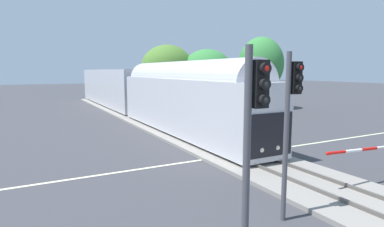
# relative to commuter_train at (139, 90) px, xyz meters

# --- Properties ---
(ground_plane) EXTENTS (220.00, 220.00, 0.00)m
(ground_plane) POSITION_rel_commuter_train_xyz_m (-0.00, -16.96, -2.79)
(ground_plane) COLOR #3D3D42
(road_centre_stripe) EXTENTS (44.00, 0.20, 0.01)m
(road_centre_stripe) POSITION_rel_commuter_train_xyz_m (-0.00, -16.96, -2.79)
(road_centre_stripe) COLOR beige
(road_centre_stripe) RESTS_ON ground
(railway_track) EXTENTS (4.40, 80.00, 0.32)m
(railway_track) POSITION_rel_commuter_train_xyz_m (-0.00, -16.96, -2.69)
(railway_track) COLOR gray
(railway_track) RESTS_ON ground
(commuter_train) EXTENTS (3.04, 42.94, 5.16)m
(commuter_train) POSITION_rel_commuter_train_xyz_m (0.00, 0.00, 0.00)
(commuter_train) COLOR silver
(commuter_train) RESTS_ON railway_track
(traffic_signal_near_left) EXTENTS (0.53, 0.38, 5.32)m
(traffic_signal_near_left) POSITION_rel_commuter_train_xyz_m (-6.27, -26.36, 0.78)
(traffic_signal_near_left) COLOR #4C4C51
(traffic_signal_near_left) RESTS_ON ground
(traffic_signal_far_side) EXTENTS (0.53, 0.38, 5.57)m
(traffic_signal_far_side) POSITION_rel_commuter_train_xyz_m (5.91, -7.73, 0.94)
(traffic_signal_far_side) COLOR #4C4C51
(traffic_signal_far_side) RESTS_ON ground
(traffic_signal_median) EXTENTS (0.53, 0.38, 5.37)m
(traffic_signal_median) POSITION_rel_commuter_train_xyz_m (-3.16, -24.31, 0.81)
(traffic_signal_median) COLOR #4C4C51
(traffic_signal_median) RESTS_ON ground
(elm_centre_background) EXTENTS (6.53, 6.53, 8.00)m
(elm_centre_background) POSITION_rel_commuter_train_xyz_m (5.81, 5.99, 2.35)
(elm_centre_background) COLOR #4C3828
(elm_centre_background) RESTS_ON ground
(oak_far_right) EXTENTS (6.42, 6.42, 7.42)m
(oak_far_right) POSITION_rel_commuter_train_xyz_m (10.10, 3.36, 1.85)
(oak_far_right) COLOR #4C3828
(oak_far_right) RESTS_ON ground
(maple_right_background) EXTENTS (5.59, 5.59, 8.93)m
(maple_right_background) POSITION_rel_commuter_train_xyz_m (16.03, 0.18, 2.79)
(maple_right_background) COLOR brown
(maple_right_background) RESTS_ON ground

